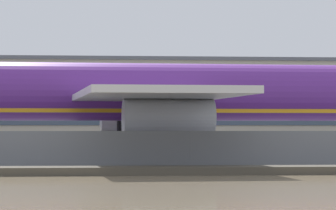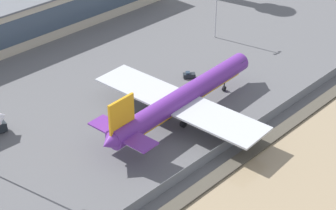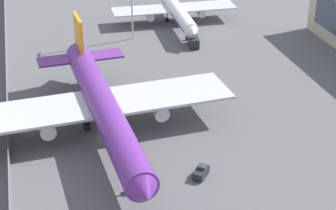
% 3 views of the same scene
% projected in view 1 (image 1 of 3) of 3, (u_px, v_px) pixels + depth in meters
% --- Properties ---
extents(ground_plane, '(500.00, 500.00, 0.00)m').
position_uv_depth(ground_plane, '(168.00, 162.00, 80.45)').
color(ground_plane, '#565659').
extents(shoreline_seawall, '(320.00, 3.00, 0.50)m').
position_uv_depth(shoreline_seawall, '(199.00, 170.00, 60.06)').
color(shoreline_seawall, '#474238').
rests_on(shoreline_seawall, ground).
extents(perimeter_fence, '(280.00, 0.10, 2.64)m').
position_uv_depth(perimeter_fence, '(190.00, 151.00, 64.56)').
color(perimeter_fence, slate).
rests_on(perimeter_fence, ground).
extents(cargo_jet_purple, '(52.55, 45.42, 14.51)m').
position_uv_depth(cargo_jet_purple, '(152.00, 94.00, 80.06)').
color(cargo_jet_purple, '#602889').
rests_on(cargo_jet_purple, ground).
extents(baggage_tug, '(3.48, 3.28, 1.80)m').
position_uv_depth(baggage_tug, '(309.00, 149.00, 93.51)').
color(baggage_tug, '#1E2328').
rests_on(baggage_tug, ground).
extents(terminal_building, '(91.53, 16.62, 12.77)m').
position_uv_depth(terminal_building, '(165.00, 103.00, 145.86)').
color(terminal_building, '#BCB299').
rests_on(terminal_building, ground).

